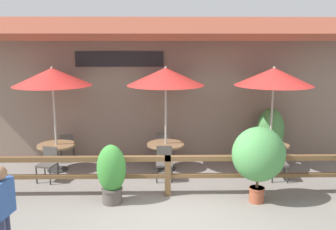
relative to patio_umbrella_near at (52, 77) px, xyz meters
name	(u,v)px	position (x,y,z in m)	size (l,w,h in m)	color
ground_plane	(169,216)	(3.02, -2.84, -2.59)	(60.00, 60.00, 0.00)	gray
building_facade	(166,87)	(3.02, 1.26, -0.42)	(14.28, 1.49, 4.23)	gray
patio_railing	(168,167)	(3.02, -1.79, -1.89)	(10.40, 0.14, 0.95)	brown
patio_umbrella_near	(52,77)	(0.00, 0.00, 0.00)	(2.08, 2.08, 2.86)	#B7B2A8
dining_table_near	(57,149)	(0.00, 0.00, -1.99)	(1.03, 1.03, 0.74)	olive
chair_near_streetside	(48,162)	(-0.01, -0.78, -2.10)	(0.51, 0.51, 0.87)	#514C47
chair_near_wallside	(67,145)	(0.09, 0.78, -2.10)	(0.50, 0.50, 0.87)	#514C47
patio_umbrella_middle	(166,77)	(3.00, 0.02, 0.00)	(2.08, 2.08, 2.86)	#B7B2A8
dining_table_middle	(166,149)	(3.00, 0.02, -1.99)	(1.03, 1.03, 0.74)	olive
chair_middle_streetside	(164,161)	(2.95, -0.77, -2.10)	(0.42, 0.42, 0.87)	#514C47
chair_middle_wallside	(163,145)	(2.94, 0.82, -2.10)	(0.46, 0.46, 0.87)	#514C47
patio_umbrella_far	(274,77)	(5.87, -0.09, 0.00)	(2.08, 2.08, 2.86)	#B7B2A8
dining_table_far	(270,149)	(5.87, -0.09, -1.99)	(1.03, 1.03, 0.74)	olive
chair_far_streetside	(279,161)	(5.89, -0.82, -2.10)	(0.46, 0.46, 0.87)	#514C47
chair_far_wallside	(261,146)	(5.83, 0.65, -2.10)	(0.46, 0.46, 0.87)	#514C47
potted_plant_entrance_palm	(112,173)	(1.78, -2.17, -1.89)	(0.63, 0.57, 1.33)	#564C47
potted_plant_small_flowering	(258,155)	(4.98, -2.19, -1.51)	(1.16, 1.04, 1.70)	#9E4C33
potted_plant_corner_fern	(270,132)	(6.08, 0.71, -1.69)	(0.81, 0.73, 1.60)	#564C47
pedestrian	(2,202)	(0.37, -4.41, -1.54)	(0.27, 0.57, 1.62)	#2D334C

